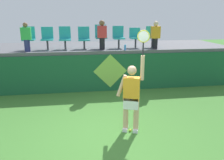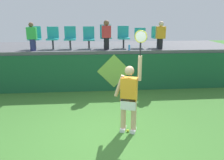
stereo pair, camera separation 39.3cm
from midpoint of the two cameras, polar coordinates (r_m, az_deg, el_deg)
The scene contains 18 objects.
ground_plane at distance 5.74m, azimuth -0.14°, elevation -13.66°, with size 40.00×40.00×0.00m, color #3D752D.
court_back_wall at distance 8.76m, azimuth -2.09°, elevation 1.81°, with size 11.52×0.20×1.40m, color #195633.
spectator_platform at distance 10.10m, azimuth -2.58°, elevation 8.08°, with size 11.52×3.12×0.12m, color #56565B.
tennis_player at distance 5.61m, azimuth 6.24°, elevation -3.91°, with size 0.72×0.37×2.49m.
tennis_ball at distance 5.93m, azimuth 5.84°, elevation -12.31°, with size 0.07×0.07×0.07m, color #D1E533.
water_bottle at distance 8.80m, azimuth 5.55°, elevation 7.93°, with size 0.07×0.07×0.20m, color #338CE5.
stadium_chair_0 at distance 9.47m, azimuth -17.24°, elevation 10.10°, with size 0.44×0.42×0.86m.
stadium_chair_1 at distance 9.35m, azimuth -13.14°, elevation 10.27°, with size 0.44×0.42×0.84m.
stadium_chair_2 at distance 9.28m, azimuth -9.03°, elevation 10.43°, with size 0.44×0.42×0.85m.
stadium_chair_3 at distance 9.27m, azimuth -4.48°, elevation 10.48°, with size 0.44×0.42×0.84m.
stadium_chair_4 at distance 9.29m, azimuth -0.31°, elevation 10.92°, with size 0.44×0.42×0.91m.
stadium_chair_5 at distance 9.37m, azimuth 4.03°, elevation 10.71°, with size 0.44×0.42×0.86m.
stadium_chair_6 at distance 9.50m, azimuth 8.18°, elevation 10.50°, with size 0.44×0.42×0.78m.
stadium_chair_7 at distance 9.68m, azimuth 12.25°, elevation 10.57°, with size 0.44×0.42×0.83m.
spectator_0 at distance 9.27m, azimuth 13.05°, elevation 10.76°, with size 0.34×0.20×1.05m.
spectator_1 at distance 9.03m, azimuth -17.85°, elevation 10.18°, with size 0.34×0.20×1.03m.
spectator_2 at distance 8.88m, azimuth -0.09°, elevation 11.16°, with size 0.34×0.21×1.09m.
wall_signage_mount at distance 8.90m, azimuth 1.74°, elevation -2.63°, with size 1.27×0.01×1.41m.
Camera 2 is at (-0.23, -4.99, 2.83)m, focal length 37.28 mm.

